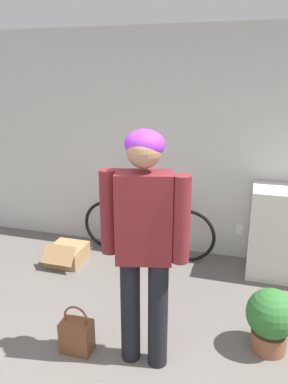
# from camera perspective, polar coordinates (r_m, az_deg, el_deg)

# --- Properties ---
(wall_back) EXTENTS (8.00, 0.07, 2.60)m
(wall_back) POSITION_cam_1_polar(r_m,az_deg,el_deg) (4.33, 7.99, 6.86)
(wall_back) COLOR silver
(wall_back) RESTS_ON ground_plane
(person) EXTENTS (0.63, 0.29, 1.76)m
(person) POSITION_cam_1_polar(r_m,az_deg,el_deg) (2.57, 0.01, -6.30)
(person) COLOR black
(person) RESTS_ON ground_plane
(bicycle) EXTENTS (1.63, 0.46, 0.70)m
(bicycle) POSITION_cam_1_polar(r_m,az_deg,el_deg) (4.46, 0.43, -5.53)
(bicycle) COLOR black
(bicycle) RESTS_ON ground_plane
(handbag) EXTENTS (0.24, 0.16, 0.40)m
(handbag) POSITION_cam_1_polar(r_m,az_deg,el_deg) (3.18, -10.22, -20.68)
(handbag) COLOR brown
(handbag) RESTS_ON ground_plane
(cardboard_box) EXTENTS (0.39, 0.48, 0.28)m
(cardboard_box) POSITION_cam_1_polar(r_m,az_deg,el_deg) (4.48, -11.61, -9.23)
(cardboard_box) COLOR #A87F51
(cardboard_box) RESTS_ON ground_plane
(potted_plant) EXTENTS (0.39, 0.39, 0.52)m
(potted_plant) POSITION_cam_1_polar(r_m,az_deg,el_deg) (3.22, 18.77, -17.75)
(potted_plant) COLOR brown
(potted_plant) RESTS_ON ground_plane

